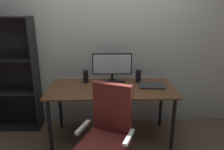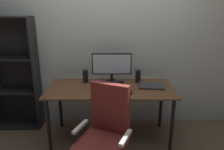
# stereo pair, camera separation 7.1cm
# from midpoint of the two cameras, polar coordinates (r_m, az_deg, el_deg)

# --- Properties ---
(ground_plane) EXTENTS (12.00, 12.00, 0.00)m
(ground_plane) POSITION_cam_midpoint_polar(r_m,az_deg,el_deg) (3.08, 0.46, -16.34)
(ground_plane) COLOR brown
(back_wall) EXTENTS (6.40, 0.10, 2.60)m
(back_wall) POSITION_cam_midpoint_polar(r_m,az_deg,el_deg) (3.11, 0.48, 9.89)
(back_wall) COLOR beige
(back_wall) RESTS_ON ground
(desk) EXTENTS (1.59, 0.72, 0.74)m
(desk) POSITION_cam_midpoint_polar(r_m,az_deg,el_deg) (2.76, 0.49, -4.98)
(desk) COLOR #56351E
(desk) RESTS_ON ground
(monitor) EXTENTS (0.53, 0.20, 0.40)m
(monitor) POSITION_cam_midpoint_polar(r_m,az_deg,el_deg) (2.87, 0.82, 2.48)
(monitor) COLOR black
(monitor) RESTS_ON desk
(keyboard) EXTENTS (0.29, 0.12, 0.02)m
(keyboard) POSITION_cam_midpoint_polar(r_m,az_deg,el_deg) (2.54, 0.47, -4.87)
(keyboard) COLOR black
(keyboard) RESTS_ON desk
(mouse) EXTENTS (0.07, 0.10, 0.03)m
(mouse) POSITION_cam_midpoint_polar(r_m,az_deg,el_deg) (2.56, 5.69, -4.55)
(mouse) COLOR black
(mouse) RESTS_ON desk
(coffee_mug) EXTENTS (0.10, 0.08, 0.10)m
(coffee_mug) POSITION_cam_midpoint_polar(r_m,az_deg,el_deg) (2.74, 2.98, -2.26)
(coffee_mug) COLOR black
(coffee_mug) RESTS_ON desk
(laptop) EXTENTS (0.34, 0.26, 0.02)m
(laptop) POSITION_cam_midpoint_polar(r_m,az_deg,el_deg) (2.81, 11.23, -2.88)
(laptop) COLOR #2D2D30
(laptop) RESTS_ON desk
(speaker_left) EXTENTS (0.06, 0.07, 0.17)m
(speaker_left) POSITION_cam_midpoint_polar(r_m,az_deg,el_deg) (2.92, -6.18, -0.31)
(speaker_left) COLOR black
(speaker_left) RESTS_ON desk
(speaker_right) EXTENTS (0.06, 0.07, 0.17)m
(speaker_right) POSITION_cam_midpoint_polar(r_m,az_deg,el_deg) (2.93, 7.78, -0.33)
(speaker_right) COLOR black
(speaker_right) RESTS_ON desk
(office_chair) EXTENTS (0.59, 0.59, 1.01)m
(office_chair) POSITION_cam_midpoint_polar(r_m,az_deg,el_deg) (2.23, -0.88, -16.80)
(office_chair) COLOR silver
(office_chair) RESTS_ON ground
(bookshelf) EXTENTS (0.76, 0.28, 1.61)m
(bookshelf) POSITION_cam_midpoint_polar(r_m,az_deg,el_deg) (3.37, -24.83, -0.04)
(bookshelf) COLOR black
(bookshelf) RESTS_ON ground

